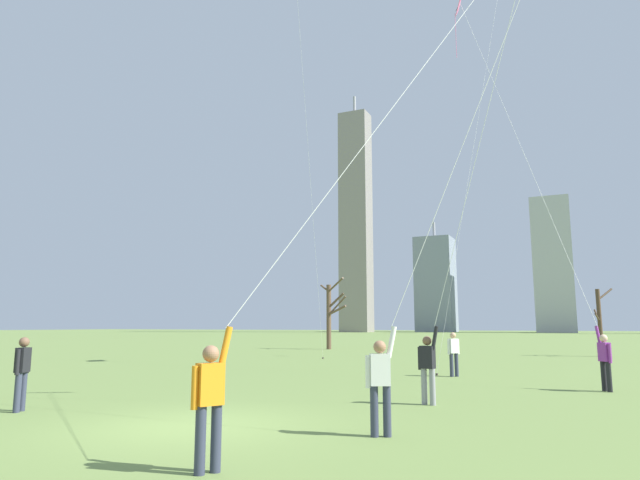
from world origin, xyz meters
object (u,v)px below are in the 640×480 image
(kite_flyer_foreground_left_teal, at_px, (331,220))
(kite_flyer_midfield_right_blue, at_px, (450,275))
(bare_tree_right_of_center, at_px, (330,313))
(bare_tree_center, at_px, (600,320))
(bystander_far_off_by_trees, at_px, (22,370))
(bystander_watching_nearby, at_px, (454,352))
(kite_flyer_far_back_pink, at_px, (547,217))
(kite_flyer_midfield_center_purple, at_px, (437,231))

(kite_flyer_foreground_left_teal, distance_m, kite_flyer_midfield_right_blue, 5.51)
(kite_flyer_foreground_left_teal, height_order, bare_tree_right_of_center, kite_flyer_foreground_left_teal)
(kite_flyer_midfield_right_blue, bearing_deg, bare_tree_right_of_center, 118.22)
(kite_flyer_midfield_right_blue, bearing_deg, kite_flyer_foreground_left_teal, -98.04)
(kite_flyer_foreground_left_teal, xyz_separation_m, bare_tree_right_of_center, (-14.13, 33.20, -0.62))
(bare_tree_center, bearing_deg, bystander_far_off_by_trees, -113.54)
(bystander_watching_nearby, bearing_deg, bare_tree_center, 71.52)
(kite_flyer_foreground_left_teal, relative_size, bare_tree_center, 3.15)
(kite_flyer_foreground_left_teal, xyz_separation_m, kite_flyer_midfield_right_blue, (0.77, 5.44, -0.43))
(kite_flyer_midfield_right_blue, xyz_separation_m, bare_tree_right_of_center, (-14.90, 27.76, -0.19))
(bystander_far_off_by_trees, relative_size, bare_tree_right_of_center, 0.29)
(kite_flyer_far_back_pink, bearing_deg, kite_flyer_midfield_right_blue, -106.46)
(bystander_far_off_by_trees, distance_m, bare_tree_center, 32.35)
(kite_flyer_midfield_center_purple, xyz_separation_m, kite_flyer_foreground_left_teal, (-1.22, -2.01, -0.05))
(kite_flyer_far_back_pink, distance_m, bare_tree_right_of_center, 26.95)
(kite_flyer_midfield_center_purple, height_order, bystander_far_off_by_trees, kite_flyer_midfield_center_purple)
(kite_flyer_far_back_pink, distance_m, bystander_far_off_by_trees, 16.40)
(kite_flyer_far_back_pink, relative_size, bare_tree_right_of_center, 3.25)
(bystander_watching_nearby, height_order, bare_tree_center, bare_tree_center)
(kite_flyer_midfield_center_purple, distance_m, bare_tree_right_of_center, 34.78)
(bare_tree_center, bearing_deg, kite_flyer_midfield_center_purple, -97.61)
(kite_flyer_midfield_center_purple, distance_m, kite_flyer_foreground_left_teal, 2.35)
(kite_flyer_midfield_center_purple, xyz_separation_m, bare_tree_center, (3.82, 28.56, -1.37))
(bystander_watching_nearby, distance_m, bare_tree_center, 18.18)
(kite_flyer_foreground_left_teal, bearing_deg, kite_flyer_far_back_pink, 77.15)
(kite_flyer_foreground_left_teal, height_order, bystander_watching_nearby, kite_flyer_foreground_left_teal)
(kite_flyer_midfield_center_purple, bearing_deg, kite_flyer_foreground_left_teal, -121.37)
(kite_flyer_midfield_center_purple, height_order, kite_flyer_far_back_pink, kite_flyer_far_back_pink)
(bare_tree_right_of_center, bearing_deg, kite_flyer_midfield_right_blue, -61.78)
(kite_flyer_midfield_right_blue, bearing_deg, bystander_far_off_by_trees, -152.42)
(kite_flyer_midfield_right_blue, xyz_separation_m, bystander_far_off_by_trees, (-8.64, -4.51, -2.18))
(kite_flyer_midfield_center_purple, relative_size, bare_tree_center, 4.12)
(kite_flyer_midfield_right_blue, xyz_separation_m, bare_tree_center, (4.27, 25.12, -0.90))
(kite_flyer_foreground_left_teal, relative_size, bystander_watching_nearby, 8.16)
(kite_flyer_far_back_pink, bearing_deg, bare_tree_right_of_center, 129.26)
(kite_flyer_foreground_left_teal, height_order, bystander_far_off_by_trees, kite_flyer_foreground_left_teal)
(kite_flyer_midfield_right_blue, height_order, bystander_far_off_by_trees, kite_flyer_midfield_right_blue)
(kite_flyer_midfield_center_purple, relative_size, kite_flyer_midfield_right_blue, 0.83)
(bare_tree_right_of_center, bearing_deg, kite_flyer_foreground_left_teal, -66.95)
(bystander_watching_nearby, bearing_deg, kite_flyer_midfield_center_purple, -80.36)
(kite_flyer_midfield_center_purple, height_order, kite_flyer_foreground_left_teal, kite_flyer_midfield_center_purple)
(kite_flyer_foreground_left_teal, bearing_deg, bystander_far_off_by_trees, 173.26)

